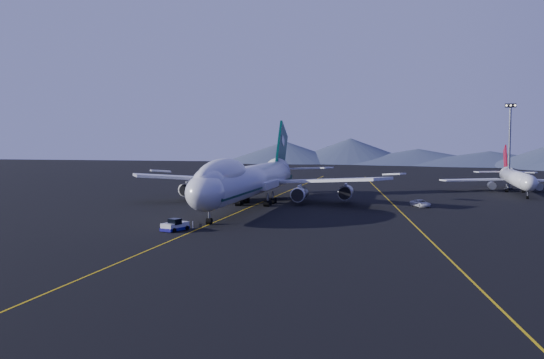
% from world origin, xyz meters
% --- Properties ---
extents(ground, '(500.00, 500.00, 0.00)m').
position_xyz_m(ground, '(0.00, 0.00, 0.00)').
color(ground, black).
rests_on(ground, ground).
extents(taxiway_line_main, '(0.25, 220.00, 0.01)m').
position_xyz_m(taxiway_line_main, '(0.00, 0.00, 0.01)').
color(taxiway_line_main, gold).
rests_on(taxiway_line_main, ground).
extents(taxiway_line_side, '(28.08, 198.09, 0.01)m').
position_xyz_m(taxiway_line_side, '(30.00, 10.00, 0.01)').
color(taxiway_line_side, gold).
rests_on(taxiway_line_side, ground).
extents(boeing_747, '(59.62, 72.43, 19.37)m').
position_xyz_m(boeing_747, '(0.00, 0.03, 5.81)').
color(boeing_747, silver).
rests_on(boeing_747, ground).
extents(pushback_tug, '(3.77, 5.13, 2.01)m').
position_xyz_m(pushback_tug, '(-3.00, -34.42, 0.63)').
color(pushback_tug, silver).
rests_on(pushback_tug, ground).
extents(second_jet, '(39.84, 45.01, 12.81)m').
position_xyz_m(second_jet, '(61.02, 50.63, 3.88)').
color(second_jet, silver).
rests_on(second_jet, ground).
extents(service_van, '(4.92, 6.01, 1.52)m').
position_xyz_m(service_van, '(35.52, 8.99, 0.76)').
color(service_van, silver).
rests_on(service_van, ground).
extents(floodlight_mast, '(3.05, 2.29, 24.66)m').
position_xyz_m(floodlight_mast, '(60.86, 61.43, 12.50)').
color(floodlight_mast, black).
rests_on(floodlight_mast, ground).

